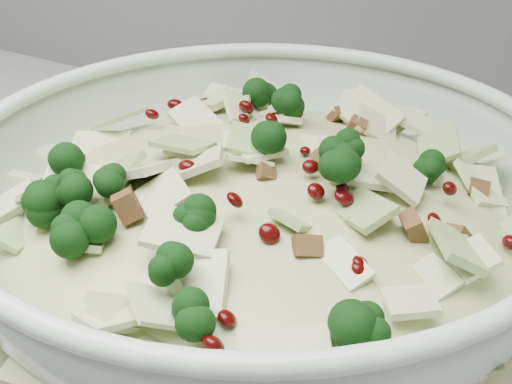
% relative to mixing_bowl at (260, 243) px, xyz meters
% --- Properties ---
extents(mixing_bowl, '(0.52, 0.52, 0.16)m').
position_rel_mixing_bowl_xyz_m(mixing_bowl, '(0.00, 0.00, 0.00)').
color(mixing_bowl, silver).
rests_on(mixing_bowl, counter).
extents(salad, '(0.41, 0.41, 0.16)m').
position_rel_mixing_bowl_xyz_m(salad, '(0.00, 0.00, 0.03)').
color(salad, '#BFC385').
rests_on(salad, mixing_bowl).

